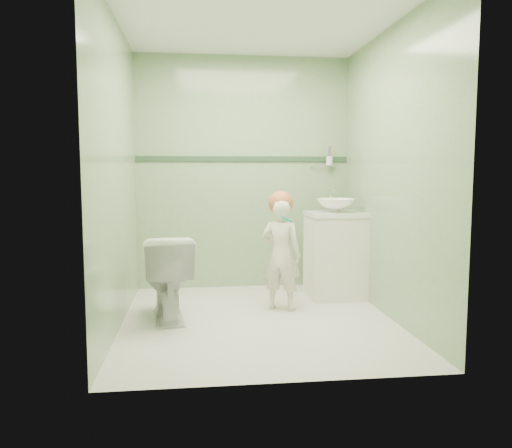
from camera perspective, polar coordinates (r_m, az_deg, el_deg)
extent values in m
plane|color=silver|center=(4.22, 0.25, -10.80)|extent=(2.50, 2.50, 0.00)
cube|color=#7DA475|center=(5.29, -1.44, 5.75)|extent=(2.20, 0.04, 2.40)
cube|color=#7DA475|center=(2.81, 3.44, 5.62)|extent=(2.20, 0.04, 2.40)
cube|color=#7DA475|center=(4.06, -15.43, 5.50)|extent=(0.04, 2.50, 2.40)
cube|color=#7DA475|center=(4.32, 14.96, 5.53)|extent=(0.04, 2.50, 2.40)
plane|color=white|center=(4.21, 0.26, 22.26)|extent=(2.50, 2.50, 0.00)
cube|color=#2C4830|center=(5.28, -1.43, 7.38)|extent=(2.20, 0.02, 0.05)
cube|color=white|center=(4.97, 8.91, -3.60)|extent=(0.52, 0.50, 0.80)
cube|color=white|center=(4.92, 8.99, 1.12)|extent=(0.54, 0.52, 0.04)
imported|color=white|center=(4.91, 9.01, 2.10)|extent=(0.37, 0.37, 0.13)
cylinder|color=silver|center=(5.10, 8.40, 2.88)|extent=(0.03, 0.03, 0.18)
cylinder|color=silver|center=(5.05, 8.57, 3.75)|extent=(0.02, 0.12, 0.02)
cylinder|color=silver|center=(5.38, 7.61, 6.56)|extent=(0.26, 0.02, 0.02)
cylinder|color=silver|center=(5.38, 8.30, 7.08)|extent=(0.07, 0.07, 0.09)
cylinder|color=#C83345|center=(5.39, 8.34, 7.82)|extent=(0.01, 0.01, 0.17)
cylinder|color=blue|center=(5.37, 8.19, 7.83)|extent=(0.01, 0.01, 0.17)
imported|color=white|center=(4.24, -10.01, -5.91)|extent=(0.48, 0.74, 0.71)
imported|color=beige|center=(4.43, 2.85, -3.51)|extent=(0.42, 0.36, 0.98)
sphere|color=#BA613A|center=(4.41, 2.83, 2.37)|extent=(0.22, 0.22, 0.22)
cylinder|color=#099C8E|center=(4.25, 3.46, 0.55)|extent=(0.12, 0.10, 0.06)
cube|color=white|center=(4.31, 2.86, 1.16)|extent=(0.03, 0.03, 0.02)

